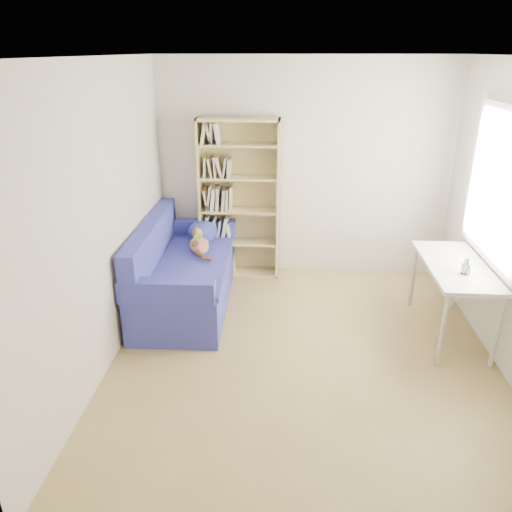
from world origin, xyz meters
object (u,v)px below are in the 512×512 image
at_px(sofa, 183,273).
at_px(bookshelf, 239,206).
at_px(pen_cup, 466,268).
at_px(desk, 456,271).

height_order(sofa, bookshelf, bookshelf).
height_order(sofa, pen_cup, sofa).
bearing_deg(pen_cup, sofa, 165.99).
bearing_deg(desk, pen_cup, -87.86).
relative_size(bookshelf, pen_cup, 11.89).
relative_size(bookshelf, desk, 1.55).
bearing_deg(desk, bookshelf, 149.38).
xyz_separation_m(desk, pen_cup, (0.01, -0.21, 0.13)).
bearing_deg(sofa, bookshelf, 54.88).
bearing_deg(bookshelf, desk, -30.62).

